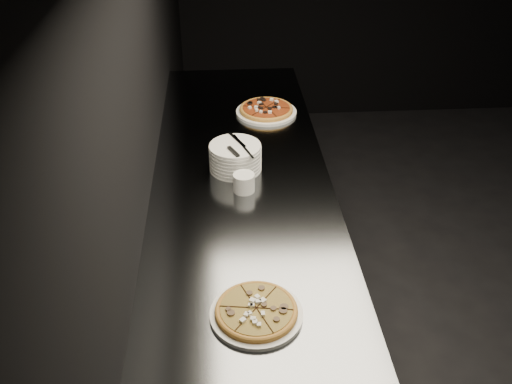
{
  "coord_description": "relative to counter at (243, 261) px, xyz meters",
  "views": [
    {
      "loc": [
        -2.21,
        -2.03,
        2.18
      ],
      "look_at": [
        -2.08,
        -0.17,
        0.95
      ],
      "focal_mm": 40.0,
      "sensor_mm": 36.0,
      "label": 1
    }
  ],
  "objects": [
    {
      "name": "pizza_mushroom",
      "position": [
        0.01,
        -0.8,
        0.48
      ],
      "size": [
        0.28,
        0.28,
        0.03
      ],
      "rotation": [
        0.0,
        0.0,
        -0.14
      ],
      "color": "white",
      "rests_on": "counter"
    },
    {
      "name": "pizza_tomato",
      "position": [
        0.16,
        0.6,
        0.48
      ],
      "size": [
        0.32,
        0.32,
        0.04
      ],
      "rotation": [
        0.0,
        0.0,
        -0.18
      ],
      "color": "white",
      "rests_on": "counter"
    },
    {
      "name": "ramekin",
      "position": [
        0.01,
        -0.1,
        0.5
      ],
      "size": [
        0.09,
        0.09,
        0.08
      ],
      "color": "white",
      "rests_on": "counter"
    },
    {
      "name": "counter",
      "position": [
        0.0,
        0.0,
        0.0
      ],
      "size": [
        0.74,
        2.44,
        0.92
      ],
      "color": "#5A5D62",
      "rests_on": "floor"
    },
    {
      "name": "wall_left",
      "position": [
        -0.37,
        0.0,
        0.94
      ],
      "size": [
        0.02,
        5.0,
        2.8
      ],
      "primitive_type": "cube",
      "color": "black",
      "rests_on": "floor"
    },
    {
      "name": "plate_stack",
      "position": [
        -0.02,
        0.07,
        0.52
      ],
      "size": [
        0.22,
        0.22,
        0.11
      ],
      "color": "white",
      "rests_on": "counter"
    },
    {
      "name": "cutlery",
      "position": [
        -0.01,
        0.05,
        0.58
      ],
      "size": [
        0.08,
        0.23,
        0.01
      ],
      "rotation": [
        0.0,
        0.0,
        0.43
      ],
      "color": "#AEB1B5",
      "rests_on": "plate_stack"
    }
  ]
}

